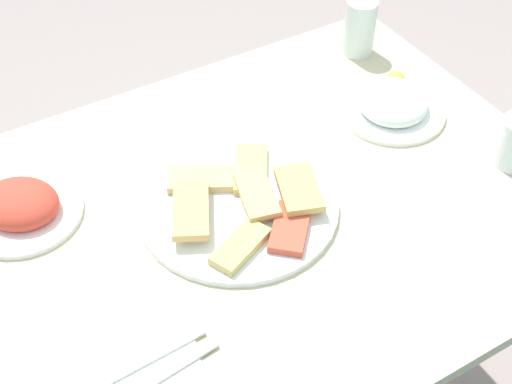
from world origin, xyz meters
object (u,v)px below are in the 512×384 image
at_px(pide_platter, 239,204).
at_px(fork, 146,359).
at_px(dining_table, 268,238).
at_px(soda_can, 360,27).
at_px(salad_plate_greens, 21,206).
at_px(spoon, 157,379).
at_px(paper_napkin, 152,370).
at_px(salad_plate_rice, 393,104).

height_order(pide_platter, fork, pide_platter).
height_order(dining_table, soda_can, soda_can).
xyz_separation_m(salad_plate_greens, spoon, (-0.06, 0.40, -0.01)).
height_order(dining_table, fork, fork).
height_order(salad_plate_greens, paper_napkin, salad_plate_greens).
bearing_deg(paper_napkin, fork, -90.00).
height_order(paper_napkin, spoon, spoon).
height_order(soda_can, spoon, soda_can).
distance_m(salad_plate_greens, soda_can, 0.78).
distance_m(salad_plate_greens, salad_plate_rice, 0.71).
relative_size(pide_platter, salad_plate_rice, 1.65).
bearing_deg(soda_can, paper_napkin, 34.54).
relative_size(pide_platter, fork, 1.86).
xyz_separation_m(soda_can, fork, (0.71, 0.47, -0.06)).
relative_size(pide_platter, paper_napkin, 2.50).
xyz_separation_m(pide_platter, paper_napkin, (0.26, 0.21, -0.01)).
xyz_separation_m(fork, spoon, (0.00, 0.04, 0.00)).
xyz_separation_m(salad_plate_greens, salad_plate_rice, (-0.71, 0.10, 0.00)).
height_order(salad_plate_rice, spoon, salad_plate_rice).
distance_m(pide_platter, paper_napkin, 0.33).
distance_m(dining_table, soda_can, 0.52).
bearing_deg(salad_plate_rice, soda_can, -107.90).
bearing_deg(paper_napkin, dining_table, -147.44).
bearing_deg(salad_plate_rice, fork, 22.62).
height_order(soda_can, paper_napkin, soda_can).
distance_m(dining_table, paper_napkin, 0.38).
bearing_deg(pide_platter, fork, 36.43).
bearing_deg(salad_plate_greens, soda_can, -172.11).
distance_m(paper_napkin, spoon, 0.02).
height_order(pide_platter, spoon, pide_platter).
bearing_deg(dining_table, salad_plate_greens, -26.53).
distance_m(dining_table, salad_plate_rice, 0.37).
bearing_deg(soda_can, salad_plate_rice, 72.10).
xyz_separation_m(dining_table, soda_can, (-0.40, -0.29, 0.15)).
bearing_deg(spoon, paper_napkin, -96.13).
bearing_deg(spoon, salad_plate_greens, -87.49).
bearing_deg(paper_napkin, pide_platter, -141.09).
distance_m(dining_table, salad_plate_greens, 0.43).
bearing_deg(pide_platter, spoon, 41.23).
relative_size(dining_table, soda_can, 8.54).
relative_size(soda_can, paper_napkin, 0.89).
relative_size(salad_plate_rice, paper_napkin, 1.52).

